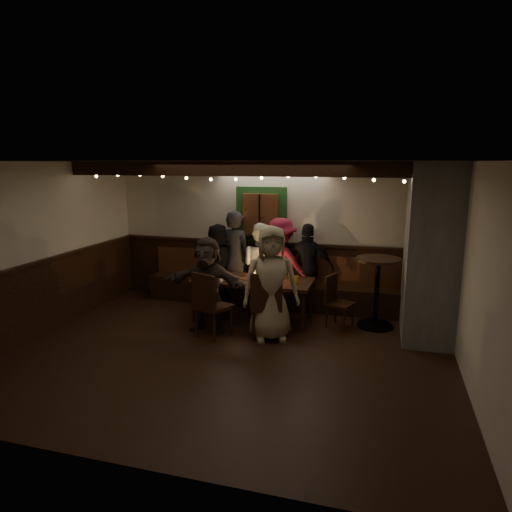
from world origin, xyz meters
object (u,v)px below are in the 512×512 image
(person_a, at_px, (218,264))
(person_c, at_px, (261,266))
(dining_table, at_px, (253,283))
(person_g, at_px, (271,283))
(person_f, at_px, (207,284))
(high_top, at_px, (377,284))
(person_b, at_px, (235,258))
(chair_end, at_px, (336,298))
(chair_near_left, at_px, (209,302))
(person_d, at_px, (280,264))
(person_e, at_px, (308,267))
(chair_near_right, at_px, (266,302))

(person_a, distance_m, person_c, 0.82)
(dining_table, relative_size, person_a, 1.31)
(person_c, distance_m, person_g, 1.47)
(dining_table, height_order, person_f, person_f)
(high_top, relative_size, person_b, 0.64)
(chair_end, bearing_deg, person_a, 164.71)
(person_b, bearing_deg, high_top, -177.50)
(chair_near_left, bearing_deg, person_d, 67.61)
(chair_end, xyz_separation_m, person_e, (-0.57, 0.69, 0.31))
(chair_near_left, bearing_deg, person_f, 115.21)
(high_top, height_order, person_f, person_f)
(chair_end, bearing_deg, high_top, 14.50)
(chair_near_right, bearing_deg, person_a, 131.84)
(chair_near_left, distance_m, high_top, 2.66)
(person_f, bearing_deg, person_c, 72.18)
(chair_near_right, xyz_separation_m, person_f, (-0.96, 0.09, 0.17))
(chair_near_right, distance_m, person_g, 0.29)
(person_d, height_order, person_e, person_d)
(person_a, relative_size, person_b, 0.86)
(high_top, relative_size, person_a, 0.75)
(high_top, xyz_separation_m, person_b, (-2.52, 0.50, 0.16))
(person_a, height_order, person_d, person_d)
(person_e, xyz_separation_m, person_f, (-1.32, -1.42, -0.03))
(person_e, relative_size, person_g, 0.91)
(person_a, height_order, person_b, person_b)
(person_d, height_order, person_g, person_g)
(chair_near_left, distance_m, chair_end, 2.03)
(chair_near_left, xyz_separation_m, person_c, (0.36, 1.60, 0.21))
(high_top, bearing_deg, chair_end, -165.50)
(person_g, bearing_deg, chair_near_left, 172.73)
(chair_near_right, xyz_separation_m, person_c, (-0.46, 1.40, 0.20))
(high_top, height_order, person_e, person_e)
(dining_table, relative_size, person_g, 1.15)
(person_a, height_order, person_e, person_e)
(chair_near_right, bearing_deg, person_g, 24.04)
(chair_end, bearing_deg, dining_table, -176.74)
(person_d, distance_m, person_f, 1.62)
(person_f, bearing_deg, dining_table, 53.67)
(chair_near_left, xyz_separation_m, person_b, (-0.15, 1.69, 0.31))
(dining_table, xyz_separation_m, chair_near_left, (-0.39, -0.95, -0.07))
(chair_near_right, relative_size, person_e, 0.66)
(person_c, bearing_deg, chair_end, -177.68)
(person_d, xyz_separation_m, person_g, (0.19, -1.45, 0.03))
(person_b, height_order, person_f, person_b)
(person_e, bearing_deg, person_d, 3.64)
(high_top, bearing_deg, chair_near_left, -153.42)
(chair_near_right, height_order, person_d, person_d)
(chair_end, bearing_deg, person_f, -158.92)
(dining_table, relative_size, person_e, 1.26)
(dining_table, distance_m, high_top, 1.99)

